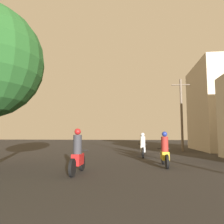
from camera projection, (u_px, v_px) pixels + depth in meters
motorcycle_red at (78, 155)px, 8.18m from camera, size 0.60×1.99×1.68m
motorcycle_yellow at (165, 152)px, 10.03m from camera, size 0.60×2.10×1.59m
motorcycle_white at (143, 147)px, 14.10m from camera, size 0.60×1.93×1.57m
motorcycle_orange at (143, 146)px, 16.42m from camera, size 0.60×1.97×1.46m
motorcycle_silver at (142, 143)px, 21.57m from camera, size 0.60×1.95×1.56m
building_right_far at (218, 107)px, 20.54m from camera, size 4.18×7.42×8.06m
utility_pole_far at (182, 113)px, 19.21m from camera, size 1.60×0.20×6.38m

